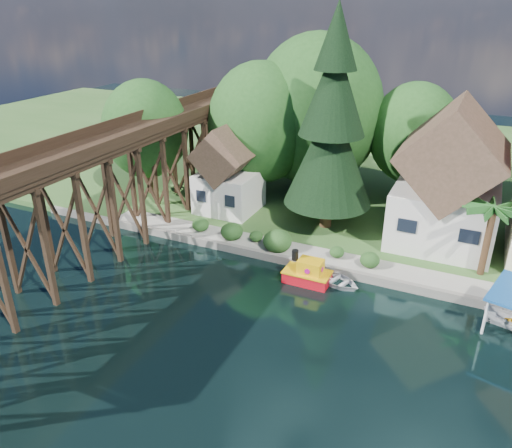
# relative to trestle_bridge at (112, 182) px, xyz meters

# --- Properties ---
(ground) EXTENTS (140.00, 140.00, 0.00)m
(ground) POSITION_rel_trestle_bridge_xyz_m (16.00, -5.17, -5.35)
(ground) COLOR black
(ground) RESTS_ON ground
(bank) EXTENTS (140.00, 52.00, 0.50)m
(bank) POSITION_rel_trestle_bridge_xyz_m (16.00, 28.83, -5.10)
(bank) COLOR #2C5321
(bank) RESTS_ON ground
(seawall) EXTENTS (60.00, 0.40, 0.62)m
(seawall) POSITION_rel_trestle_bridge_xyz_m (20.00, 2.83, -5.04)
(seawall) COLOR slate
(seawall) RESTS_ON ground
(promenade) EXTENTS (50.00, 2.60, 0.06)m
(promenade) POSITION_rel_trestle_bridge_xyz_m (22.00, 4.13, -4.82)
(promenade) COLOR gray
(promenade) RESTS_ON bank
(trestle_bridge) EXTENTS (4.12, 44.18, 9.30)m
(trestle_bridge) POSITION_rel_trestle_bridge_xyz_m (0.00, 0.00, 0.00)
(trestle_bridge) COLOR black
(trestle_bridge) RESTS_ON ground
(house_left) EXTENTS (7.64, 8.64, 11.02)m
(house_left) POSITION_rel_trestle_bridge_xyz_m (23.00, 10.83, -0.21)
(house_left) COLOR silver
(house_left) RESTS_ON bank
(shed) EXTENTS (5.09, 5.40, 7.85)m
(shed) POSITION_rel_trestle_bridge_xyz_m (5.00, 9.33, -1.52)
(shed) COLOR silver
(shed) RESTS_ON bank
(bg_trees) EXTENTS (49.90, 13.30, 10.57)m
(bg_trees) POSITION_rel_trestle_bridge_xyz_m (17.00, 16.08, 1.94)
(bg_trees) COLOR #382314
(bg_trees) RESTS_ON bank
(shrubs) EXTENTS (15.76, 2.47, 1.70)m
(shrubs) POSITION_rel_trestle_bridge_xyz_m (11.40, 4.09, -4.12)
(shrubs) COLOR #1D4017
(shrubs) RESTS_ON bank
(conifer) EXTENTS (7.10, 7.10, 17.49)m
(conifer) POSITION_rel_trestle_bridge_xyz_m (14.00, 9.53, 3.57)
(conifer) COLOR #382314
(conifer) RESTS_ON bank
(palm_tree) EXTENTS (5.06, 5.06, 5.40)m
(palm_tree) POSITION_rel_trestle_bridge_xyz_m (26.25, 6.42, -0.13)
(palm_tree) COLOR #382314
(palm_tree) RESTS_ON bank
(tugboat) EXTENTS (3.23, 1.78, 2.34)m
(tugboat) POSITION_rel_trestle_bridge_xyz_m (15.46, 1.04, -4.65)
(tugboat) COLOR #B60C17
(tugboat) RESTS_ON ground
(boat_white_a) EXTENTS (4.26, 3.64, 0.75)m
(boat_white_a) POSITION_rel_trestle_bridge_xyz_m (17.29, 1.73, -4.98)
(boat_white_a) COLOR white
(boat_white_a) RESTS_ON ground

